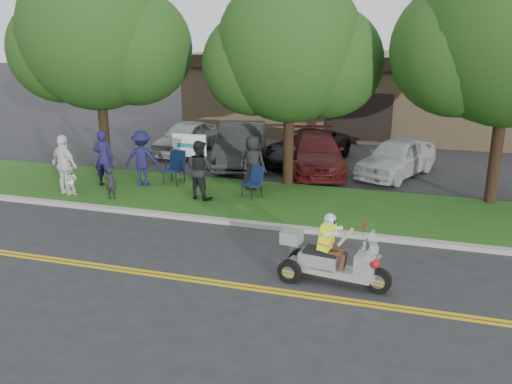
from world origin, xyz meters
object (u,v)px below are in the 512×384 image
(spectator_adult_right, at_px, (65,165))
(parked_car_mid, at_px, (306,147))
(lawn_chair_b, at_px, (176,165))
(parked_car_left, at_px, (241,145))
(parked_car_right, at_px, (317,153))
(spectator_adult_left, at_px, (104,158))
(parked_car_far_right, at_px, (396,157))
(spectator_adult_mid, at_px, (199,170))
(lawn_chair_a, at_px, (255,179))
(trike_scooter, at_px, (330,259))
(parked_car_far_left, at_px, (186,137))

(spectator_adult_right, relative_size, parked_car_mid, 0.41)
(lawn_chair_b, height_order, spectator_adult_right, spectator_adult_right)
(lawn_chair_b, relative_size, parked_car_left, 0.23)
(lawn_chair_b, relative_size, parked_car_right, 0.24)
(spectator_adult_left, xyz_separation_m, parked_car_right, (6.44, 4.51, -0.37))
(parked_car_mid, xyz_separation_m, parked_car_right, (0.64, -1.09, 0.04))
(parked_car_far_right, bearing_deg, spectator_adult_mid, -115.79)
(spectator_adult_mid, bearing_deg, lawn_chair_a, -142.55)
(trike_scooter, height_order, spectator_adult_left, spectator_adult_left)
(trike_scooter, bearing_deg, spectator_adult_right, 166.54)
(parked_car_left, height_order, parked_car_right, parked_car_left)
(trike_scooter, xyz_separation_m, parked_car_right, (-2.09, 9.43, 0.14))
(lawn_chair_a, distance_m, spectator_adult_right, 6.11)
(parked_car_far_left, height_order, parked_car_right, parked_car_right)
(spectator_adult_mid, relative_size, parked_car_mid, 0.40)
(spectator_adult_left, xyz_separation_m, spectator_adult_right, (-0.66, -1.23, 0.01))
(parked_car_left, distance_m, parked_car_mid, 2.64)
(spectator_adult_left, relative_size, spectator_adult_mid, 1.03)
(spectator_adult_mid, relative_size, parked_car_far_left, 0.46)
(trike_scooter, distance_m, parked_car_left, 10.74)
(parked_car_left, xyz_separation_m, parked_car_right, (3.04, 0.00, -0.13))
(lawn_chair_a, relative_size, parked_car_left, 0.20)
(spectator_adult_mid, bearing_deg, spectator_adult_left, 8.93)
(lawn_chair_a, xyz_separation_m, lawn_chair_b, (-3.07, 0.72, 0.08))
(spectator_adult_right, bearing_deg, parked_car_left, -107.24)
(parked_car_far_left, height_order, parked_car_far_right, parked_car_far_right)
(spectator_adult_left, bearing_deg, lawn_chair_b, -165.11)
(parked_car_mid, bearing_deg, parked_car_left, -139.57)
(parked_car_left, height_order, parked_car_far_right, parked_car_left)
(lawn_chair_a, bearing_deg, spectator_adult_left, -145.43)
(spectator_adult_left, bearing_deg, trike_scooter, 140.58)
(lawn_chair_a, bearing_deg, parked_car_mid, 115.89)
(trike_scooter, relative_size, spectator_adult_mid, 1.31)
(parked_car_left, relative_size, parked_car_far_right, 1.21)
(spectator_adult_mid, height_order, parked_car_far_left, spectator_adult_mid)
(lawn_chair_b, xyz_separation_m, parked_car_mid, (3.61, 4.62, -0.10))
(spectator_adult_left, relative_size, parked_car_right, 0.40)
(parked_car_right, bearing_deg, spectator_adult_mid, -134.98)
(parked_car_far_right, bearing_deg, parked_car_far_left, -164.55)
(parked_car_mid, relative_size, parked_car_far_right, 1.14)
(parked_car_right, bearing_deg, spectator_adult_right, -156.40)
(spectator_adult_right, relative_size, parked_car_left, 0.39)
(lawn_chair_a, bearing_deg, parked_car_left, 145.25)
(spectator_adult_right, bearing_deg, parked_car_far_left, -80.51)
(spectator_adult_right, bearing_deg, parked_car_mid, -115.33)
(spectator_adult_mid, xyz_separation_m, parked_car_far_left, (-3.25, 6.22, -0.35))
(spectator_adult_right, bearing_deg, trike_scooter, 176.11)
(lawn_chair_b, distance_m, parked_car_left, 3.73)
(trike_scooter, bearing_deg, parked_car_far_left, 135.52)
(spectator_adult_left, xyz_separation_m, spectator_adult_mid, (3.65, -0.40, -0.03))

